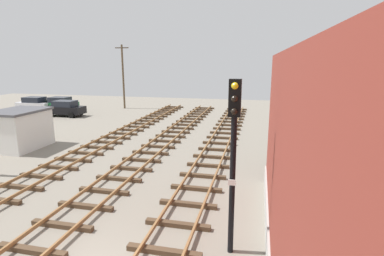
# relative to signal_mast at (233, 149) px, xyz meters

# --- Properties ---
(signal_mast) EXTENTS (0.36, 0.40, 5.58)m
(signal_mast) POSITION_rel_signal_mast_xyz_m (0.00, 0.00, 0.00)
(signal_mast) COLOR black
(signal_mast) RESTS_ON ground
(control_hut) EXTENTS (3.00, 3.80, 2.76)m
(control_hut) POSITION_rel_signal_mast_xyz_m (-15.78, 8.71, -2.11)
(control_hut) COLOR silver
(control_hut) RESTS_ON ground
(parked_car_black) EXTENTS (4.20, 2.04, 1.76)m
(parked_car_black) POSITION_rel_signal_mast_xyz_m (-20.59, 20.68, -2.59)
(parked_car_black) COLOR black
(parked_car_black) RESTS_ON ground
(parked_car_green) EXTENTS (4.20, 2.04, 1.76)m
(parked_car_green) POSITION_rel_signal_mast_xyz_m (-23.44, 23.66, -2.59)
(parked_car_green) COLOR #1E6B38
(parked_car_green) RESTS_ON ground
(parked_car_white) EXTENTS (4.20, 2.04, 1.76)m
(parked_car_white) POSITION_rel_signal_mast_xyz_m (-26.55, 22.99, -2.59)
(parked_car_white) COLOR silver
(parked_car_white) RESTS_ON ground
(utility_pole_far) EXTENTS (1.80, 0.24, 8.13)m
(utility_pole_far) POSITION_rel_signal_mast_xyz_m (-16.62, 27.48, 0.76)
(utility_pole_far) COLOR brown
(utility_pole_far) RESTS_ON ground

